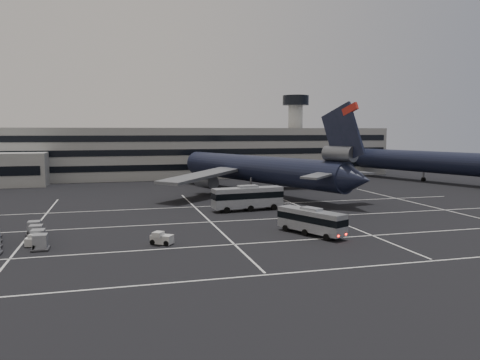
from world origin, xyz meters
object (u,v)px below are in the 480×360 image
at_px(bus_near, 311,220).
at_px(uld_cluster, 15,237).
at_px(trijet_main, 258,169).
at_px(bus_far, 248,197).
at_px(tug_a, 33,240).

distance_m(bus_near, uld_cluster, 35.72).
xyz_separation_m(trijet_main, bus_far, (-7.94, -19.46, -2.95)).
distance_m(bus_near, tug_a, 33.37).
height_order(bus_near, bus_far, bus_far).
bearing_deg(trijet_main, uld_cluster, -161.39).
xyz_separation_m(bus_near, tug_a, (-33.22, 2.94, -1.28)).
bearing_deg(tug_a, uld_cluster, 162.65).
distance_m(bus_far, tug_a, 34.82).
distance_m(trijet_main, bus_far, 21.22).
relative_size(tug_a, uld_cluster, 0.21).
distance_m(bus_near, bus_far, 19.91).
bearing_deg(bus_near, trijet_main, 57.75).
bearing_deg(bus_far, trijet_main, -28.07).
relative_size(trijet_main, tug_a, 22.32).
distance_m(tug_a, uld_cluster, 2.65).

